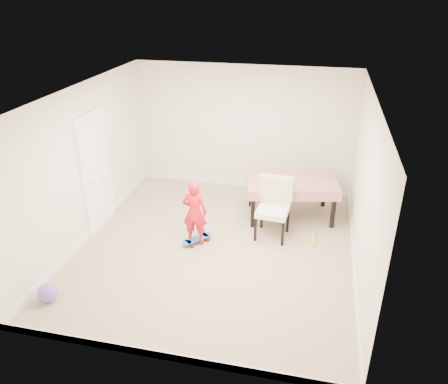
% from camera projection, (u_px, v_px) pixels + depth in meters
% --- Properties ---
extents(ground, '(5.00, 5.00, 0.00)m').
position_uv_depth(ground, '(216.00, 247.00, 7.37)').
color(ground, tan).
rests_on(ground, ground).
extents(ceiling, '(4.50, 5.00, 0.04)m').
position_uv_depth(ceiling, '(214.00, 95.00, 6.24)').
color(ceiling, white).
rests_on(ceiling, wall_back).
extents(wall_back, '(4.50, 0.04, 2.60)m').
position_uv_depth(wall_back, '(244.00, 129.00, 8.97)').
color(wall_back, silver).
rests_on(wall_back, ground).
extents(wall_front, '(4.50, 0.04, 2.60)m').
position_uv_depth(wall_front, '(160.00, 269.00, 4.62)').
color(wall_front, silver).
rests_on(wall_front, ground).
extents(wall_left, '(0.04, 5.00, 2.60)m').
position_uv_depth(wall_left, '(85.00, 165.00, 7.24)').
color(wall_left, silver).
rests_on(wall_left, ground).
extents(wall_right, '(0.04, 5.00, 2.60)m').
position_uv_depth(wall_right, '(363.00, 190.00, 6.36)').
color(wall_right, silver).
rests_on(wall_right, ground).
extents(door, '(0.11, 0.94, 2.11)m').
position_uv_depth(door, '(96.00, 173.00, 7.62)').
color(door, white).
rests_on(door, ground).
extents(baseboard_back, '(4.50, 0.02, 0.12)m').
position_uv_depth(baseboard_back, '(242.00, 183.00, 9.53)').
color(baseboard_back, white).
rests_on(baseboard_back, ground).
extents(baseboard_front, '(4.50, 0.02, 0.12)m').
position_uv_depth(baseboard_front, '(166.00, 356.00, 5.16)').
color(baseboard_front, white).
rests_on(baseboard_front, ground).
extents(baseboard_left, '(0.02, 5.00, 0.12)m').
position_uv_depth(baseboard_left, '(94.00, 229.00, 7.78)').
color(baseboard_left, white).
rests_on(baseboard_left, ground).
extents(baseboard_right, '(0.02, 5.00, 0.12)m').
position_uv_depth(baseboard_right, '(353.00, 261.00, 6.90)').
color(baseboard_right, white).
rests_on(baseboard_right, ground).
extents(dining_table, '(1.81, 1.34, 0.77)m').
position_uv_depth(dining_table, '(290.00, 198.00, 8.18)').
color(dining_table, red).
rests_on(dining_table, ground).
extents(dining_chair, '(0.64, 0.71, 1.06)m').
position_uv_depth(dining_chair, '(273.00, 209.00, 7.45)').
color(dining_chair, beige).
rests_on(dining_chair, ground).
extents(skateboard, '(0.53, 0.58, 0.09)m').
position_uv_depth(skateboard, '(197.00, 240.00, 7.48)').
color(skateboard, blue).
rests_on(skateboard, ground).
extents(child, '(0.43, 0.30, 1.13)m').
position_uv_depth(child, '(195.00, 214.00, 7.23)').
color(child, red).
rests_on(child, ground).
extents(balloon, '(0.28, 0.28, 0.28)m').
position_uv_depth(balloon, '(48.00, 293.00, 6.07)').
color(balloon, '#7955CC').
rests_on(balloon, ground).
extents(foam_toy, '(0.08, 0.40, 0.06)m').
position_uv_depth(foam_toy, '(313.00, 240.00, 7.51)').
color(foam_toy, yellow).
rests_on(foam_toy, ground).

